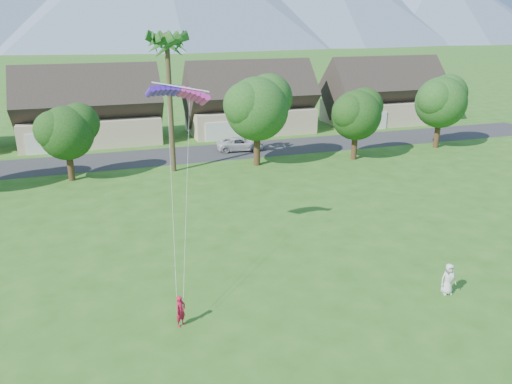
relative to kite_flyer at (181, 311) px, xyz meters
name	(u,v)px	position (x,y,z in m)	size (l,w,h in m)	color
ground	(328,346)	(5.76, -3.55, -0.77)	(500.00, 500.00, 0.00)	#2D6019
street	(185,155)	(5.76, 30.45, -0.76)	(90.00, 7.00, 0.01)	#2D2D30
kite_flyer	(181,311)	(0.00, 0.00, 0.00)	(0.56, 0.37, 1.54)	#B81533
watcher	(448,279)	(13.55, -1.45, 0.08)	(0.83, 0.54, 1.69)	silver
parked_car	(240,144)	(11.88, 30.45, -0.06)	(2.35, 5.10, 1.42)	silver
houses_row	(173,108)	(6.26, 39.45, 2.67)	(72.75, 8.19, 8.86)	beige
tree_row	(182,120)	(4.62, 24.37, 4.12)	(62.27, 6.67, 8.45)	#47301C
fan_palm	(167,39)	(3.76, 24.95, 11.03)	(3.00, 3.00, 13.80)	#4C3D26
parafoil_kite	(178,91)	(1.59, 7.19, 9.00)	(3.34, 1.12, 0.50)	#4B1AC4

